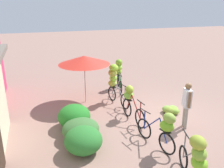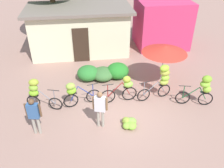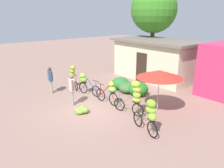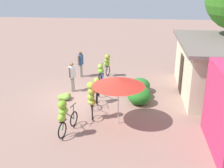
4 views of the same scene
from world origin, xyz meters
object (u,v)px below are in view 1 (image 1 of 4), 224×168
at_px(bicycle_center_loaded, 131,101).
at_px(market_umbrella, 84,60).
at_px(bicycle_leftmost, 196,158).
at_px(banana_pile_on_ground, 171,110).
at_px(person_bystander, 187,101).
at_px(bicycle_near_pile, 163,127).
at_px(bicycle_by_shop, 114,80).
at_px(bicycle_rightmost, 119,71).

bearing_deg(bicycle_center_loaded, market_umbrella, 29.97).
xyz_separation_m(bicycle_leftmost, bicycle_center_loaded, (3.67, 0.00, -0.12)).
xyz_separation_m(banana_pile_on_ground, person_bystander, (-1.10, 0.14, 0.84)).
relative_size(bicycle_leftmost, bicycle_center_loaded, 0.93).
height_order(bicycle_near_pile, bicycle_center_loaded, bicycle_center_loaded).
bearing_deg(market_umbrella, person_bystander, -140.23).
distance_m(bicycle_by_shop, person_bystander, 3.27).
bearing_deg(person_bystander, banana_pile_on_ground, -7.45).
bearing_deg(bicycle_by_shop, bicycle_rightmost, -26.93).
bearing_deg(bicycle_leftmost, bicycle_rightmost, -6.01).
bearing_deg(bicycle_by_shop, bicycle_leftmost, -179.51).
bearing_deg(market_umbrella, bicycle_rightmost, -59.70).
xyz_separation_m(bicycle_leftmost, bicycle_by_shop, (5.38, 0.05, 0.15)).
distance_m(bicycle_center_loaded, bicycle_rightmost, 3.32).
bearing_deg(bicycle_by_shop, bicycle_near_pile, -177.85).
bearing_deg(person_bystander, market_umbrella, 39.77).
bearing_deg(market_umbrella, bicycle_by_shop, -108.42).
height_order(market_umbrella, bicycle_rightmost, market_umbrella).
xyz_separation_m(bicycle_leftmost, person_bystander, (2.50, -1.51, 0.14)).
xyz_separation_m(bicycle_leftmost, bicycle_near_pile, (1.58, -0.10, -0.11)).
bearing_deg(bicycle_near_pile, bicycle_center_loaded, 2.73).
bearing_deg(bicycle_leftmost, bicycle_by_shop, 0.49).
xyz_separation_m(bicycle_near_pile, person_bystander, (0.92, -1.41, 0.25)).
bearing_deg(banana_pile_on_ground, bicycle_leftmost, 155.38).
xyz_separation_m(bicycle_near_pile, bicycle_rightmost, (5.32, -0.63, 0.16)).
height_order(bicycle_near_pile, person_bystander, person_bystander).
height_order(bicycle_near_pile, bicycle_rightmost, bicycle_rightmost).
bearing_deg(bicycle_leftmost, bicycle_near_pile, -3.50).
relative_size(bicycle_near_pile, bicycle_rightmost, 1.02).
distance_m(market_umbrella, bicycle_rightmost, 2.44).
xyz_separation_m(bicycle_center_loaded, bicycle_rightmost, (3.23, -0.73, 0.17)).
relative_size(bicycle_center_loaded, bicycle_rightmost, 1.05).
bearing_deg(bicycle_leftmost, person_bystander, -31.06).
distance_m(bicycle_leftmost, bicycle_by_shop, 5.39).
bearing_deg(banana_pile_on_ground, bicycle_near_pile, 142.41).
height_order(bicycle_center_loaded, bicycle_by_shop, bicycle_by_shop).
xyz_separation_m(bicycle_near_pile, bicycle_by_shop, (3.80, 0.14, 0.26)).
distance_m(market_umbrella, person_bystander, 4.34).
bearing_deg(bicycle_by_shop, bicycle_center_loaded, -178.56).
height_order(bicycle_leftmost, person_bystander, person_bystander).
xyz_separation_m(market_umbrella, bicycle_leftmost, (-5.77, -1.21, -1.01)).
xyz_separation_m(bicycle_leftmost, bicycle_rightmost, (6.90, -0.73, 0.04)).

